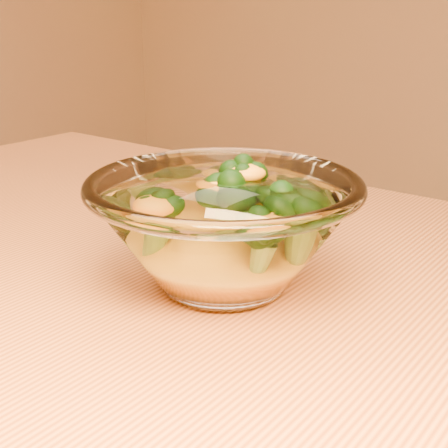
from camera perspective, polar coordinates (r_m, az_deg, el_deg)
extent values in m
cube|color=#BF7239|center=(0.48, -4.71, -10.28)|extent=(1.20, 0.80, 0.04)
cylinder|color=brown|center=(1.21, -12.62, -11.27)|extent=(0.06, 0.06, 0.71)
ellipsoid|color=white|center=(0.50, 0.00, -5.00)|extent=(0.10, 0.10, 0.02)
torus|color=white|center=(0.48, 0.00, 3.59)|extent=(0.21, 0.21, 0.01)
ellipsoid|color=orange|center=(0.49, 0.00, -2.70)|extent=(0.12, 0.12, 0.03)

